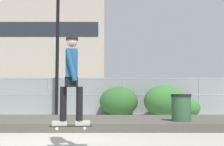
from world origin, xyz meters
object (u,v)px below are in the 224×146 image
street_lamp (58,24)px  trash_bin (181,112)px  skateboard (71,126)px  shrub_center (164,101)px  shrub_right (188,108)px  shrub_left (119,101)px  skater (72,75)px  parked_car_near (21,98)px

street_lamp → trash_bin: street_lamp is taller
skateboard → trash_bin: trash_bin is taller
street_lamp → trash_bin: bearing=-47.9°
shrub_center → shrub_right: (1.09, 0.11, -0.30)m
shrub_left → trash_bin: size_ratio=1.75×
street_lamp → trash_bin: 7.94m
street_lamp → shrub_left: 4.73m
skater → shrub_center: 8.07m
skater → shrub_left: 8.07m
street_lamp → shrub_left: street_lamp is taller
shrub_center → parked_car_near: bearing=149.2°
street_lamp → shrub_left: size_ratio=3.95×
parked_car_near → shrub_left: parked_car_near is taller
trash_bin → skater: bearing=-134.4°
skater → shrub_left: bearing=82.2°
skateboard → shrub_left: (1.10, 7.97, 0.29)m
parked_car_near → shrub_left: size_ratio=2.45×
shrub_center → trash_bin: (-0.35, -4.53, -0.20)m
skater → shrub_left: (1.10, 7.97, -0.70)m
skateboard → trash_bin: (2.81, 2.87, 0.11)m
skater → trash_bin: (2.81, 2.87, -0.88)m
skateboard → skater: size_ratio=0.47×
skateboard → shrub_center: (3.15, 7.40, 0.32)m
shrub_center → shrub_right: shrub_center is taller
street_lamp → shrub_center: bearing=-6.9°
skateboard → shrub_center: 8.05m
parked_car_near → shrub_right: 10.24m
street_lamp → shrub_right: street_lamp is taller
skateboard → street_lamp: bearing=102.9°
shrub_left → shrub_center: size_ratio=0.96×
skater → shrub_center: skater is taller
parked_car_near → trash_bin: 12.06m
street_lamp → trash_bin: size_ratio=6.91×
parked_car_near → shrub_center: size_ratio=2.36×
skateboard → skater: (0.00, -0.00, 0.99)m
skater → shrub_left: size_ratio=0.96×
skater → skateboard: bearing=135.0°
skateboard → shrub_left: bearing=82.2°
street_lamp → parked_car_near: size_ratio=1.61×
street_lamp → parked_car_near: (-3.02, 4.17, -3.57)m
street_lamp → shrub_right: bearing=-4.6°
skateboard → parked_car_near: 13.11m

